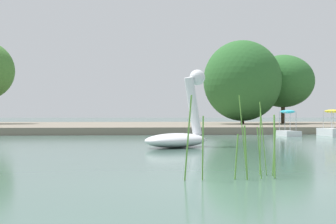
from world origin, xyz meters
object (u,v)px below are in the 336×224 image
object	(u,v)px
pedal_boat_cyan	(288,128)
pedal_boat_yellow	(332,128)
tree_willow_overhanging	(242,81)
tree_broadleaf_behind_dock	(283,81)
swan_boat	(180,130)

from	to	relation	value
pedal_boat_cyan	pedal_boat_yellow	xyz separation A→B (m)	(2.58, -0.27, -0.04)
pedal_boat_yellow	tree_willow_overhanging	xyz separation A→B (m)	(-2.00, 13.70, 3.67)
tree_broadleaf_behind_dock	tree_willow_overhanging	bearing A→B (deg)	-152.82
swan_boat	pedal_boat_cyan	world-z (taller)	swan_boat
pedal_boat_yellow	tree_willow_overhanging	distance (m)	14.32
swan_boat	pedal_boat_yellow	size ratio (longest dim) A/B	1.49
tree_willow_overhanging	tree_broadleaf_behind_dock	world-z (taller)	tree_willow_overhanging
swan_boat	tree_broadleaf_behind_dock	world-z (taller)	tree_broadleaf_behind_dock
tree_broadleaf_behind_dock	swan_boat	bearing A→B (deg)	-115.67
swan_boat	tree_willow_overhanging	bearing A→B (deg)	71.01
tree_broadleaf_behind_dock	pedal_boat_yellow	bearing A→B (deg)	-97.99
pedal_boat_cyan	pedal_boat_yellow	distance (m)	2.59
pedal_boat_yellow	pedal_boat_cyan	bearing A→B (deg)	173.93
pedal_boat_cyan	tree_willow_overhanging	world-z (taller)	tree_willow_overhanging
tree_willow_overhanging	swan_boat	bearing A→B (deg)	-108.99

